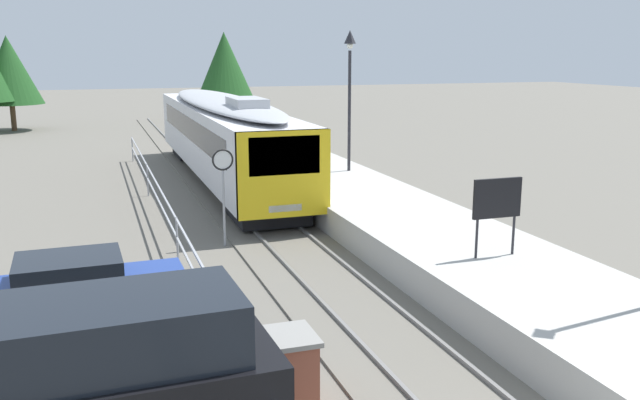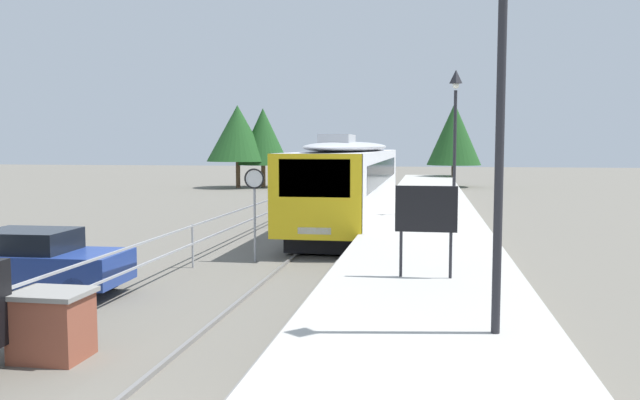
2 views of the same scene
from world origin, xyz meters
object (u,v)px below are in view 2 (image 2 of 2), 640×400
object	(u,v)px
brick_utility_cabinet	(52,324)
platform_notice_board	(426,212)
speed_limit_sign	(254,191)
platform_lamp_mid_platform	(455,114)
platform_lamp_near_end	(502,60)
commuter_train	(352,176)
parked_hatchback_blue	(37,262)

from	to	relation	value
brick_utility_cabinet	platform_notice_board	bearing A→B (deg)	28.29
speed_limit_sign	platform_notice_board	bearing A→B (deg)	-49.20
speed_limit_sign	platform_lamp_mid_platform	bearing A→B (deg)	43.97
platform_lamp_near_end	speed_limit_sign	distance (m)	11.56
platform_notice_board	brick_utility_cabinet	size ratio (longest dim) A/B	1.49
platform_lamp_mid_platform	brick_utility_cabinet	world-z (taller)	platform_lamp_mid_platform
commuter_train	speed_limit_sign	bearing A→B (deg)	-100.80
platform_lamp_mid_platform	speed_limit_sign	xyz separation A→B (m)	(-6.05, -5.84, -2.50)
platform_lamp_near_end	parked_hatchback_blue	bearing A→B (deg)	155.59
platform_lamp_near_end	parked_hatchback_blue	distance (m)	11.52
platform_notice_board	speed_limit_sign	size ratio (longest dim) A/B	0.64
commuter_train	parked_hatchback_blue	distance (m)	15.64
commuter_train	brick_utility_cabinet	size ratio (longest dim) A/B	15.83
platform_lamp_near_end	speed_limit_sign	bearing A→B (deg)	122.44
platform_lamp_near_end	platform_lamp_mid_platform	xyz separation A→B (m)	(0.00, 15.36, 0.00)
commuter_train	platform_lamp_mid_platform	xyz separation A→B (m)	(4.24, -3.65, 2.48)
platform_lamp_near_end	platform_lamp_mid_platform	distance (m)	15.36
platform_lamp_near_end	platform_notice_board	size ratio (longest dim) A/B	2.97
commuter_train	parked_hatchback_blue	world-z (taller)	commuter_train
parked_hatchback_blue	platform_lamp_near_end	bearing A→B (deg)	-24.41
platform_notice_board	platform_lamp_mid_platform	bearing A→B (deg)	85.25
platform_lamp_near_end	platform_notice_board	bearing A→B (deg)	104.99
commuter_train	platform_notice_board	size ratio (longest dim) A/B	10.64
platform_lamp_mid_platform	speed_limit_sign	distance (m)	8.77
speed_limit_sign	commuter_train	bearing A→B (deg)	79.20
commuter_train	parked_hatchback_blue	xyz separation A→B (m)	(-5.66, -14.52, -1.35)
platform_lamp_mid_platform	parked_hatchback_blue	world-z (taller)	platform_lamp_mid_platform
commuter_train	platform_lamp_mid_platform	bearing A→B (deg)	-40.73
commuter_train	platform_notice_board	distance (m)	15.71
commuter_train	brick_utility_cabinet	bearing A→B (deg)	-98.32
commuter_train	platform_notice_board	bearing A→B (deg)	-78.00
platform_lamp_mid_platform	brick_utility_cabinet	bearing A→B (deg)	-114.98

